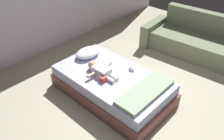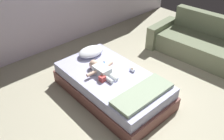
{
  "view_description": "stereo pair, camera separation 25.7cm",
  "coord_description": "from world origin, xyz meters",
  "px_view_note": "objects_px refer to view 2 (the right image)",
  "views": [
    {
      "loc": [
        -2.26,
        -1.26,
        2.67
      ],
      "look_at": [
        -0.06,
        0.81,
        0.52
      ],
      "focal_mm": 36.79,
      "sensor_mm": 36.0,
      "label": 1
    },
    {
      "loc": [
        -2.08,
        -1.44,
        2.67
      ],
      "look_at": [
        -0.06,
        0.81,
        0.52
      ],
      "focal_mm": 36.79,
      "sensor_mm": 36.0,
      "label": 2
    }
  ],
  "objects_px": {
    "bed": "(112,85)",
    "pillow": "(91,52)",
    "toothbrush": "(105,63)",
    "baby": "(100,69)",
    "toy_block": "(102,79)",
    "couch": "(204,44)",
    "baby_bottle": "(132,70)"
  },
  "relations": [
    {
      "from": "bed",
      "to": "pillow",
      "type": "xyz_separation_m",
      "value": [
        0.13,
        0.73,
        0.29
      ]
    },
    {
      "from": "pillow",
      "to": "bed",
      "type": "bearing_deg",
      "value": -100.09
    },
    {
      "from": "toothbrush",
      "to": "baby",
      "type": "bearing_deg",
      "value": -145.07
    },
    {
      "from": "baby",
      "to": "toy_block",
      "type": "bearing_deg",
      "value": -121.63
    },
    {
      "from": "toothbrush",
      "to": "toy_block",
      "type": "bearing_deg",
      "value": -134.57
    },
    {
      "from": "pillow",
      "to": "couch",
      "type": "relative_size",
      "value": 0.22
    },
    {
      "from": "baby",
      "to": "pillow",
      "type": "bearing_deg",
      "value": 67.29
    },
    {
      "from": "bed",
      "to": "baby_bottle",
      "type": "relative_size",
      "value": 20.38
    },
    {
      "from": "toy_block",
      "to": "bed",
      "type": "bearing_deg",
      "value": 3.45
    },
    {
      "from": "bed",
      "to": "toy_block",
      "type": "relative_size",
      "value": 21.38
    },
    {
      "from": "couch",
      "to": "toothbrush",
      "type": "bearing_deg",
      "value": 162.53
    },
    {
      "from": "bed",
      "to": "baby_bottle",
      "type": "xyz_separation_m",
      "value": [
        0.32,
        -0.15,
        0.25
      ]
    },
    {
      "from": "couch",
      "to": "toy_block",
      "type": "height_order",
      "value": "couch"
    },
    {
      "from": "toy_block",
      "to": "toothbrush",
      "type": "bearing_deg",
      "value": 45.43
    },
    {
      "from": "pillow",
      "to": "baby_bottle",
      "type": "relative_size",
      "value": 5.14
    },
    {
      "from": "bed",
      "to": "baby",
      "type": "relative_size",
      "value": 3.28
    },
    {
      "from": "bed",
      "to": "toothbrush",
      "type": "xyz_separation_m",
      "value": [
        0.12,
        0.33,
        0.22
      ]
    },
    {
      "from": "baby",
      "to": "toy_block",
      "type": "height_order",
      "value": "baby"
    },
    {
      "from": "bed",
      "to": "baby",
      "type": "xyz_separation_m",
      "value": [
        -0.1,
        0.18,
        0.28
      ]
    },
    {
      "from": "toothbrush",
      "to": "baby_bottle",
      "type": "height_order",
      "value": "baby_bottle"
    },
    {
      "from": "pillow",
      "to": "toy_block",
      "type": "distance_m",
      "value": 0.82
    },
    {
      "from": "baby",
      "to": "couch",
      "type": "bearing_deg",
      "value": -12.46
    },
    {
      "from": "pillow",
      "to": "baby",
      "type": "distance_m",
      "value": 0.6
    },
    {
      "from": "bed",
      "to": "baby",
      "type": "bearing_deg",
      "value": 119.72
    },
    {
      "from": "bed",
      "to": "toy_block",
      "type": "distance_m",
      "value": 0.34
    },
    {
      "from": "bed",
      "to": "toothbrush",
      "type": "distance_m",
      "value": 0.42
    },
    {
      "from": "baby",
      "to": "couch",
      "type": "xyz_separation_m",
      "value": [
        2.43,
        -0.54,
        -0.21
      ]
    },
    {
      "from": "baby",
      "to": "toothbrush",
      "type": "relative_size",
      "value": 4.42
    },
    {
      "from": "bed",
      "to": "baby_bottle",
      "type": "height_order",
      "value": "baby_bottle"
    },
    {
      "from": "pillow",
      "to": "toothbrush",
      "type": "bearing_deg",
      "value": -90.79
    },
    {
      "from": "toothbrush",
      "to": "toy_block",
      "type": "relative_size",
      "value": 1.47
    },
    {
      "from": "baby_bottle",
      "to": "bed",
      "type": "bearing_deg",
      "value": 155.01
    }
  ]
}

